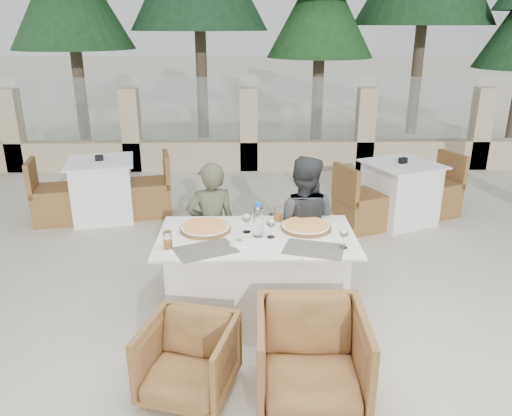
{
  "coord_description": "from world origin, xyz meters",
  "views": [
    {
      "loc": [
        -0.05,
        -3.68,
        2.37
      ],
      "look_at": [
        0.03,
        0.33,
        0.9
      ],
      "focal_mm": 35.0,
      "sensor_mm": 36.0,
      "label": 1
    }
  ],
  "objects_px": {
    "olive_dish": "(239,242)",
    "armchair_near_left": "(188,360)",
    "bg_table_b": "(400,193)",
    "diner_right": "(302,226)",
    "armchair_far_right": "(303,251)",
    "water_bottle": "(258,219)",
    "beer_glass_right": "(278,214)",
    "pizza_left": "(205,227)",
    "wine_glass_centre": "(246,222)",
    "wine_glass_corner": "(344,237)",
    "beer_glass_left": "(168,240)",
    "dining_table": "(257,278)",
    "pizza_right": "(306,226)",
    "armchair_near_right": "(311,358)",
    "armchair_far_left": "(208,258)",
    "wine_glass_near": "(271,227)",
    "bg_table_a": "(103,190)",
    "diner_left": "(212,228)"
  },
  "relations": [
    {
      "from": "wine_glass_corner",
      "to": "beer_glass_right",
      "type": "distance_m",
      "value": 0.73
    },
    {
      "from": "armchair_far_left",
      "to": "olive_dish",
      "type": "bearing_deg",
      "value": 104.94
    },
    {
      "from": "water_bottle",
      "to": "wine_glass_near",
      "type": "bearing_deg",
      "value": -15.12
    },
    {
      "from": "armchair_far_left",
      "to": "diner_left",
      "type": "bearing_deg",
      "value": 113.44
    },
    {
      "from": "armchair_far_right",
      "to": "diner_right",
      "type": "bearing_deg",
      "value": 80.84
    },
    {
      "from": "water_bottle",
      "to": "beer_glass_right",
      "type": "height_order",
      "value": "water_bottle"
    },
    {
      "from": "wine_glass_corner",
      "to": "armchair_near_left",
      "type": "distance_m",
      "value": 1.45
    },
    {
      "from": "olive_dish",
      "to": "armchair_near_left",
      "type": "height_order",
      "value": "olive_dish"
    },
    {
      "from": "wine_glass_near",
      "to": "armchair_near_left",
      "type": "bearing_deg",
      "value": -123.47
    },
    {
      "from": "water_bottle",
      "to": "diner_right",
      "type": "height_order",
      "value": "diner_right"
    },
    {
      "from": "bg_table_b",
      "to": "diner_right",
      "type": "bearing_deg",
      "value": -152.45
    },
    {
      "from": "pizza_right",
      "to": "wine_glass_corner",
      "type": "bearing_deg",
      "value": -57.87
    },
    {
      "from": "armchair_far_left",
      "to": "diner_right",
      "type": "bearing_deg",
      "value": 164.06
    },
    {
      "from": "water_bottle",
      "to": "wine_glass_centre",
      "type": "distance_m",
      "value": 0.13
    },
    {
      "from": "dining_table",
      "to": "wine_glass_centre",
      "type": "xyz_separation_m",
      "value": [
        -0.08,
        0.08,
        0.48
      ]
    },
    {
      "from": "water_bottle",
      "to": "olive_dish",
      "type": "xyz_separation_m",
      "value": [
        -0.15,
        -0.16,
        -0.12
      ]
    },
    {
      "from": "wine_glass_near",
      "to": "wine_glass_corner",
      "type": "xyz_separation_m",
      "value": [
        0.54,
        -0.21,
        0.0
      ]
    },
    {
      "from": "bg_table_a",
      "to": "diner_right",
      "type": "bearing_deg",
      "value": -51.9
    },
    {
      "from": "water_bottle",
      "to": "beer_glass_right",
      "type": "distance_m",
      "value": 0.38
    },
    {
      "from": "dining_table",
      "to": "armchair_near_left",
      "type": "distance_m",
      "value": 1.05
    },
    {
      "from": "dining_table",
      "to": "beer_glass_left",
      "type": "bearing_deg",
      "value": -161.62
    },
    {
      "from": "armchair_near_right",
      "to": "armchair_far_right",
      "type": "bearing_deg",
      "value": 86.93
    },
    {
      "from": "armchair_far_left",
      "to": "beer_glass_right",
      "type": "bearing_deg",
      "value": 149.09
    },
    {
      "from": "wine_glass_centre",
      "to": "bg_table_b",
      "type": "bearing_deg",
      "value": 47.97
    },
    {
      "from": "pizza_right",
      "to": "armchair_near_right",
      "type": "relative_size",
      "value": 0.58
    },
    {
      "from": "armchair_far_right",
      "to": "armchair_near_left",
      "type": "xyz_separation_m",
      "value": [
        -0.95,
        -1.61,
        -0.03
      ]
    },
    {
      "from": "beer_glass_right",
      "to": "wine_glass_corner",
      "type": "bearing_deg",
      "value": -50.68
    },
    {
      "from": "water_bottle",
      "to": "armchair_far_left",
      "type": "relative_size",
      "value": 0.47
    },
    {
      "from": "pizza_right",
      "to": "armchair_far_right",
      "type": "distance_m",
      "value": 0.74
    },
    {
      "from": "dining_table",
      "to": "beer_glass_left",
      "type": "xyz_separation_m",
      "value": [
        -0.68,
        -0.23,
        0.45
      ]
    },
    {
      "from": "water_bottle",
      "to": "diner_left",
      "type": "height_order",
      "value": "diner_left"
    },
    {
      "from": "beer_glass_right",
      "to": "diner_right",
      "type": "distance_m",
      "value": 0.33
    },
    {
      "from": "olive_dish",
      "to": "armchair_far_right",
      "type": "xyz_separation_m",
      "value": [
        0.61,
        0.85,
        -0.49
      ]
    },
    {
      "from": "bg_table_b",
      "to": "olive_dish",
      "type": "bearing_deg",
      "value": -153.19
    },
    {
      "from": "olive_dish",
      "to": "water_bottle",
      "type": "bearing_deg",
      "value": 46.66
    },
    {
      "from": "diner_left",
      "to": "dining_table",
      "type": "bearing_deg",
      "value": 113.38
    },
    {
      "from": "beer_glass_left",
      "to": "bg_table_b",
      "type": "xyz_separation_m",
      "value": [
        2.54,
        2.46,
        -0.45
      ]
    },
    {
      "from": "wine_glass_centre",
      "to": "armchair_near_right",
      "type": "height_order",
      "value": "wine_glass_centre"
    },
    {
      "from": "olive_dish",
      "to": "armchair_near_left",
      "type": "bearing_deg",
      "value": -113.91
    },
    {
      "from": "beer_glass_left",
      "to": "bg_table_a",
      "type": "distance_m",
      "value": 2.98
    },
    {
      "from": "armchair_near_right",
      "to": "wine_glass_near",
      "type": "bearing_deg",
      "value": 104.13
    },
    {
      "from": "armchair_near_left",
      "to": "wine_glass_corner",
      "type": "bearing_deg",
      "value": 46.44
    },
    {
      "from": "armchair_near_left",
      "to": "bg_table_b",
      "type": "distance_m",
      "value": 3.93
    },
    {
      "from": "armchair_near_left",
      "to": "armchair_near_right",
      "type": "distance_m",
      "value": 0.81
    },
    {
      "from": "wine_glass_near",
      "to": "bg_table_b",
      "type": "bearing_deg",
      "value": 52.35
    },
    {
      "from": "wine_glass_centre",
      "to": "beer_glass_left",
      "type": "xyz_separation_m",
      "value": [
        -0.6,
        -0.3,
        -0.02
      ]
    },
    {
      "from": "pizza_right",
      "to": "diner_left",
      "type": "relative_size",
      "value": 0.34
    },
    {
      "from": "pizza_left",
      "to": "armchair_near_left",
      "type": "distance_m",
      "value": 1.18
    },
    {
      "from": "armchair_near_right",
      "to": "bg_table_b",
      "type": "xyz_separation_m",
      "value": [
        1.53,
        3.24,
        0.05
      ]
    },
    {
      "from": "beer_glass_left",
      "to": "armchair_far_right",
      "type": "bearing_deg",
      "value": 38.5
    }
  ]
}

